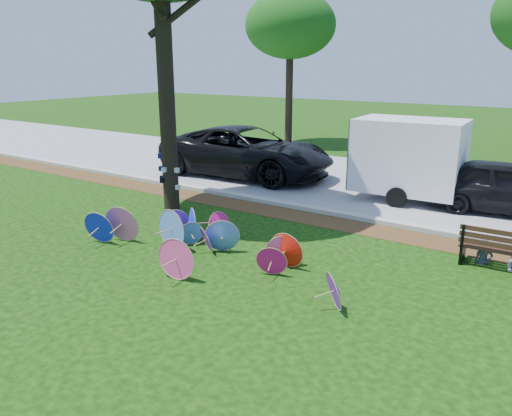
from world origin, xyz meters
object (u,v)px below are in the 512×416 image
Objects in this scene: dark_pickup at (508,187)px; cargo_trailer at (409,155)px; parasol_pile at (196,237)px; park_bench at (503,248)px; black_van at (246,152)px; person_left at (486,240)px.

dark_pickup is 1.42× the size of cargo_trailer.
parasol_pile is 1.54× the size of dark_pickup.
black_van is at bearing 153.98° from park_bench.
dark_pickup is 2.85m from cargo_trailer.
cargo_trailer is at bearing 126.81° from park_bench.
black_van is 8.79m from dark_pickup.
dark_pickup is 4.37m from park_bench.
cargo_trailer reaches higher than person_left.
black_van is 10.25m from park_bench.
black_van is at bearing 177.14° from cargo_trailer.
person_left is (8.99, -4.14, -0.39)m from black_van.
park_bench is 1.63× the size of person_left.
cargo_trailer reaches higher than park_bench.
person_left is (0.21, -4.27, -0.23)m from dark_pickup.
person_left is (-0.35, 0.05, 0.08)m from park_bench.
dark_pickup is at bearing 68.08° from person_left.
black_van is at bearing 117.08° from parasol_pile.
person_left is at bearing -56.70° from cargo_trailer.
person_left reaches higher than parasol_pile.
cargo_trailer reaches higher than parasol_pile.
cargo_trailer is at bearing 71.38° from parasol_pile.
parasol_pile is at bearing -155.88° from black_van.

